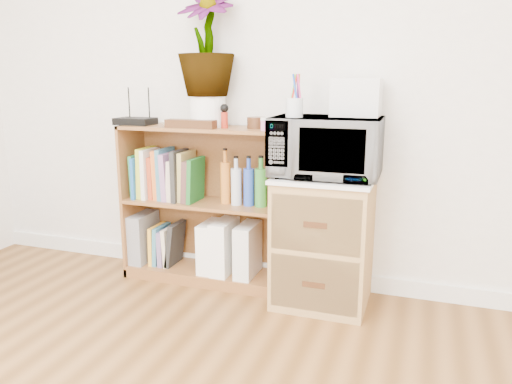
% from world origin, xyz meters
% --- Properties ---
extents(skirting_board, '(4.00, 0.02, 0.10)m').
position_xyz_m(skirting_board, '(0.00, 2.24, 0.05)').
color(skirting_board, white).
rests_on(skirting_board, ground).
extents(bookshelf, '(1.00, 0.30, 0.95)m').
position_xyz_m(bookshelf, '(-0.35, 2.10, 0.47)').
color(bookshelf, brown).
rests_on(bookshelf, ground).
extents(wicker_unit, '(0.50, 0.45, 0.70)m').
position_xyz_m(wicker_unit, '(0.40, 2.02, 0.35)').
color(wicker_unit, '#9E7542').
rests_on(wicker_unit, ground).
extents(microwave, '(0.57, 0.39, 0.31)m').
position_xyz_m(microwave, '(0.40, 2.02, 0.88)').
color(microwave, silver).
rests_on(microwave, wicker_unit).
extents(pen_cup, '(0.09, 0.09, 0.10)m').
position_xyz_m(pen_cup, '(0.25, 1.94, 1.08)').
color(pen_cup, silver).
rests_on(pen_cup, microwave).
extents(small_appliance, '(0.25, 0.21, 0.20)m').
position_xyz_m(small_appliance, '(0.53, 2.11, 1.13)').
color(small_appliance, silver).
rests_on(small_appliance, microwave).
extents(router, '(0.23, 0.15, 0.04)m').
position_xyz_m(router, '(-0.79, 2.08, 0.97)').
color(router, black).
rests_on(router, bookshelf).
extents(white_bowl, '(0.13, 0.13, 0.03)m').
position_xyz_m(white_bowl, '(-0.53, 2.07, 0.97)').
color(white_bowl, white).
rests_on(white_bowl, bookshelf).
extents(plant_pot, '(0.21, 0.21, 0.17)m').
position_xyz_m(plant_pot, '(-0.32, 2.12, 1.04)').
color(plant_pot, white).
rests_on(plant_pot, bookshelf).
extents(potted_plant, '(0.33, 0.33, 0.59)m').
position_xyz_m(potted_plant, '(-0.32, 2.12, 1.42)').
color(potted_plant, '#2E7330').
rests_on(potted_plant, plant_pot).
extents(trinket_box, '(0.30, 0.07, 0.05)m').
position_xyz_m(trinket_box, '(-0.37, 2.00, 0.97)').
color(trinket_box, '#331C0D').
rests_on(trinket_box, bookshelf).
extents(kokeshi_doll, '(0.04, 0.04, 0.09)m').
position_xyz_m(kokeshi_doll, '(-0.19, 2.06, 0.99)').
color(kokeshi_doll, maroon).
rests_on(kokeshi_doll, bookshelf).
extents(wooden_bowl, '(0.11, 0.11, 0.06)m').
position_xyz_m(wooden_bowl, '(-0.02, 2.11, 0.98)').
color(wooden_bowl, '#33200E').
rests_on(wooden_bowl, bookshelf).
extents(paint_jars, '(0.12, 0.04, 0.06)m').
position_xyz_m(paint_jars, '(0.09, 2.01, 0.98)').
color(paint_jars, pink).
rests_on(paint_jars, bookshelf).
extents(file_box, '(0.09, 0.25, 0.31)m').
position_xyz_m(file_box, '(-0.78, 2.10, 0.23)').
color(file_box, gray).
rests_on(file_box, bookshelf).
extents(magazine_holder_left, '(0.10, 0.24, 0.30)m').
position_xyz_m(magazine_holder_left, '(-0.31, 2.09, 0.22)').
color(magazine_holder_left, white).
rests_on(magazine_holder_left, bookshelf).
extents(magazine_holder_mid, '(0.10, 0.26, 0.32)m').
position_xyz_m(magazine_holder_mid, '(-0.22, 2.09, 0.23)').
color(magazine_holder_mid, white).
rests_on(magazine_holder_mid, bookshelf).
extents(magazine_holder_right, '(0.10, 0.25, 0.31)m').
position_xyz_m(magazine_holder_right, '(-0.07, 2.09, 0.23)').
color(magazine_holder_right, silver).
rests_on(magazine_holder_right, bookshelf).
extents(cookbooks, '(0.44, 0.20, 0.31)m').
position_xyz_m(cookbooks, '(-0.60, 2.10, 0.64)').
color(cookbooks, '#217F44').
rests_on(cookbooks, bookshelf).
extents(liquor_bottles, '(0.37, 0.07, 0.32)m').
position_xyz_m(liquor_bottles, '(-0.06, 2.10, 0.65)').
color(liquor_bottles, '#C26C24').
rests_on(liquor_bottles, bookshelf).
extents(lower_books, '(0.18, 0.19, 0.28)m').
position_xyz_m(lower_books, '(-0.62, 2.10, 0.19)').
color(lower_books, gold).
rests_on(lower_books, bookshelf).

